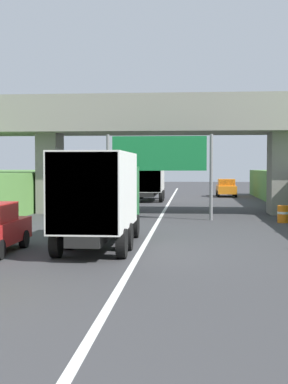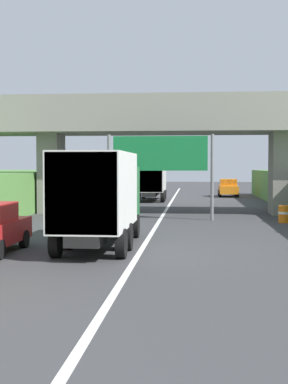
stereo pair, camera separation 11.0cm
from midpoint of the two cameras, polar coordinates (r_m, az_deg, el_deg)
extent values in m
cube|color=white|center=(27.81, 1.25, -3.36)|extent=(0.20, 89.29, 0.01)
cube|color=gray|center=(33.90, 1.93, 7.15)|extent=(40.00, 4.80, 1.10)
cube|color=gray|center=(31.80, 1.72, 9.44)|extent=(40.00, 0.36, 1.10)
cube|color=gray|center=(36.21, 2.11, 8.62)|extent=(40.00, 0.36, 1.10)
cube|color=gray|center=(34.93, -9.98, 1.96)|extent=(1.30, 2.20, 5.02)
cube|color=gray|center=(34.20, 14.08, 1.91)|extent=(1.30, 2.20, 5.02)
cylinder|color=slate|center=(30.04, -3.93, 1.59)|extent=(0.18, 0.18, 4.72)
cylinder|color=slate|center=(29.70, 7.00, 1.56)|extent=(0.18, 0.18, 4.72)
cube|color=#167238|center=(29.74, 1.51, 4.10)|extent=(5.20, 0.12, 1.90)
cube|color=white|center=(29.72, 1.51, 4.11)|extent=(4.89, 0.01, 1.67)
cube|color=black|center=(19.92, -4.67, -3.89)|extent=(1.10, 7.30, 0.36)
cube|color=#236B38|center=(22.38, -3.58, 0.00)|extent=(2.10, 2.10, 2.10)
cube|color=#2D3842|center=(23.38, -3.21, 0.86)|extent=(1.89, 0.06, 0.90)
cube|color=silver|center=(18.77, -5.22, 0.24)|extent=(2.30, 5.20, 2.60)
cube|color=#A8A8A4|center=(16.24, -6.82, -0.16)|extent=(2.21, 0.04, 2.50)
cylinder|color=black|center=(22.65, -6.00, -3.55)|extent=(0.30, 0.96, 0.96)
cylinder|color=black|center=(22.37, -1.10, -3.62)|extent=(0.30, 0.96, 0.96)
cylinder|color=black|center=(17.75, -9.43, -5.31)|extent=(0.30, 0.96, 0.96)
cylinder|color=black|center=(17.35, -2.54, -5.47)|extent=(0.30, 0.96, 0.96)
cylinder|color=black|center=(19.38, -8.19, -4.63)|extent=(0.30, 0.96, 0.96)
cylinder|color=black|center=(19.01, -1.88, -4.74)|extent=(0.30, 0.96, 0.96)
cube|color=black|center=(46.63, 0.58, -0.08)|extent=(1.10, 7.30, 0.36)
cube|color=silver|center=(49.18, 0.81, 1.50)|extent=(2.10, 2.10, 2.10)
cube|color=#2D3842|center=(50.19, 0.90, 1.86)|extent=(1.89, 0.06, 0.90)
cube|color=#B7B7B2|center=(45.53, 0.48, 1.71)|extent=(2.30, 5.20, 2.60)
cube|color=gray|center=(42.96, 0.22, 1.65)|extent=(2.21, 0.04, 2.50)
cylinder|color=black|center=(49.31, -0.31, -0.14)|extent=(0.30, 0.96, 0.96)
cylinder|color=black|center=(49.17, 1.94, -0.15)|extent=(0.30, 0.96, 0.96)
cylinder|color=black|center=(44.27, -1.04, -0.47)|extent=(0.30, 0.96, 0.96)
cylinder|color=black|center=(44.10, 1.73, -0.48)|extent=(0.30, 0.96, 0.96)
cylinder|color=black|center=(45.95, -0.82, -0.35)|extent=(0.30, 0.96, 0.96)
cylinder|color=black|center=(45.78, 1.84, -0.36)|extent=(0.30, 0.96, 0.96)
cube|color=black|center=(56.33, -2.12, 0.40)|extent=(1.10, 7.30, 0.36)
cube|color=black|center=(58.88, -1.81, 1.70)|extent=(2.10, 2.10, 2.10)
cube|color=#2D3842|center=(59.88, -1.70, 2.00)|extent=(1.89, 0.06, 0.90)
cube|color=#B7B7B2|center=(55.25, -2.25, 1.89)|extent=(2.30, 5.20, 2.60)
cube|color=gray|center=(52.69, -2.60, 1.85)|extent=(2.21, 0.04, 2.50)
cylinder|color=black|center=(59.04, -2.74, 0.33)|extent=(0.30, 0.96, 0.96)
cylinder|color=black|center=(58.81, -0.87, 0.32)|extent=(0.30, 0.96, 0.96)
cylinder|color=black|center=(54.03, -3.56, 0.11)|extent=(0.30, 0.96, 0.96)
cylinder|color=black|center=(53.76, -1.31, 0.10)|extent=(0.30, 0.96, 0.96)
cylinder|color=black|center=(55.70, -3.31, 0.19)|extent=(0.30, 0.96, 0.96)
cylinder|color=black|center=(55.43, -1.12, 0.18)|extent=(0.30, 0.96, 0.96)
cylinder|color=black|center=(20.11, -12.71, -4.86)|extent=(0.22, 0.64, 0.64)
cube|color=orange|center=(53.08, 8.62, 0.27)|extent=(1.76, 4.10, 0.76)
cube|color=orange|center=(52.91, 8.64, 1.02)|extent=(1.56, 1.90, 0.64)
cube|color=#2D3842|center=(51.99, 8.70, 0.99)|extent=(1.44, 0.06, 0.54)
cylinder|color=black|center=(54.32, 7.67, -0.07)|extent=(0.22, 0.64, 0.64)
cylinder|color=black|center=(54.43, 9.39, -0.08)|extent=(0.22, 0.64, 0.64)
cylinder|color=black|center=(51.79, 7.80, -0.21)|extent=(0.22, 0.64, 0.64)
cylinder|color=black|center=(51.89, 9.61, -0.21)|extent=(0.22, 0.64, 0.64)
cylinder|color=orange|center=(29.16, 14.35, -2.28)|extent=(0.56, 0.56, 0.90)
cylinder|color=white|center=(29.15, 14.35, -2.14)|extent=(0.57, 0.57, 0.12)
camera|label=1|loc=(0.05, -90.16, -0.01)|focal=50.47mm
camera|label=2|loc=(0.05, 89.84, 0.01)|focal=50.47mm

